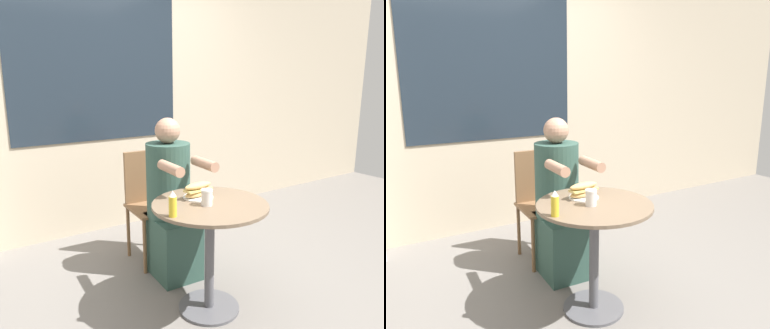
# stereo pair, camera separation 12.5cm
# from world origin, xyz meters

# --- Properties ---
(ground_plane) EXTENTS (8.00, 8.00, 0.00)m
(ground_plane) POSITION_xyz_m (0.00, 0.00, 0.00)
(ground_plane) COLOR slate
(storefront_wall) EXTENTS (8.00, 0.09, 2.80)m
(storefront_wall) POSITION_xyz_m (-0.00, 1.66, 1.40)
(storefront_wall) COLOR #B7A88E
(storefront_wall) RESTS_ON ground_plane
(cafe_table) EXTENTS (0.70, 0.70, 0.71)m
(cafe_table) POSITION_xyz_m (0.00, 0.00, 0.52)
(cafe_table) COLOR brown
(cafe_table) RESTS_ON ground_plane
(diner_chair) EXTENTS (0.40, 0.40, 0.87)m
(diner_chair) POSITION_xyz_m (0.04, 0.87, 0.52)
(diner_chair) COLOR brown
(diner_chair) RESTS_ON ground_plane
(seated_diner) EXTENTS (0.34, 0.58, 1.17)m
(seated_diner) POSITION_xyz_m (0.03, 0.53, 0.51)
(seated_diner) COLOR #2D4C42
(seated_diner) RESTS_ON ground_plane
(sandwich_on_plate) EXTENTS (0.21, 0.19, 0.10)m
(sandwich_on_plate) POSITION_xyz_m (-0.00, 0.13, 0.75)
(sandwich_on_plate) COLOR white
(sandwich_on_plate) RESTS_ON cafe_table
(drink_cup) EXTENTS (0.07, 0.07, 0.10)m
(drink_cup) POSITION_xyz_m (-0.04, -0.02, 0.76)
(drink_cup) COLOR silver
(drink_cup) RESTS_ON cafe_table
(condiment_bottle) EXTENTS (0.04, 0.04, 0.15)m
(condiment_bottle) POSITION_xyz_m (-0.30, -0.07, 0.78)
(condiment_bottle) COLOR gold
(condiment_bottle) RESTS_ON cafe_table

